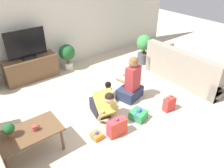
% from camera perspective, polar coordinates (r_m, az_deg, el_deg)
% --- Properties ---
extents(ground_plane, '(16.00, 16.00, 0.00)m').
position_cam_1_polar(ground_plane, '(4.36, -0.76, -8.23)').
color(ground_plane, beige).
extents(wall_back, '(8.40, 0.06, 2.60)m').
position_cam_1_polar(wall_back, '(5.88, -17.11, 15.42)').
color(wall_back, beige).
rests_on(wall_back, ground_plane).
extents(sofa_right, '(0.92, 2.02, 0.84)m').
position_cam_1_polar(sofa_right, '(5.71, 18.97, 3.67)').
color(sofa_right, gray).
rests_on(sofa_right, ground_plane).
extents(coffee_table, '(0.96, 0.56, 0.45)m').
position_cam_1_polar(coffee_table, '(3.62, -20.83, -12.18)').
color(coffee_table, brown).
rests_on(coffee_table, ground_plane).
extents(tv_console, '(1.26, 0.41, 0.58)m').
position_cam_1_polar(tv_console, '(5.79, -20.31, 3.79)').
color(tv_console, brown).
rests_on(tv_console, ground_plane).
extents(tv, '(0.93, 0.20, 0.70)m').
position_cam_1_polar(tv, '(5.56, -21.44, 9.28)').
color(tv, black).
rests_on(tv, tv_console).
extents(potted_plant_back_right, '(0.42, 0.42, 0.70)m').
position_cam_1_polar(potted_plant_back_right, '(6.00, -11.64, 7.67)').
color(potted_plant_back_right, beige).
rests_on(potted_plant_back_right, ground_plane).
extents(potted_plant_corner_right, '(0.44, 0.44, 0.83)m').
position_cam_1_polar(potted_plant_corner_right, '(6.29, 8.39, 9.49)').
color(potted_plant_corner_right, '#4C4C51').
rests_on(potted_plant_corner_right, ground_plane).
extents(person_kneeling, '(0.46, 0.78, 0.74)m').
position_cam_1_polar(person_kneeling, '(4.11, -2.26, -5.40)').
color(person_kneeling, '#23232D').
rests_on(person_kneeling, ground_plane).
extents(person_sitting, '(0.60, 0.56, 0.99)m').
position_cam_1_polar(person_sitting, '(4.68, 5.06, 0.19)').
color(person_sitting, '#283351').
rests_on(person_sitting, ground_plane).
extents(dog, '(0.31, 0.43, 0.34)m').
position_cam_1_polar(dog, '(4.71, -0.88, -1.45)').
color(dog, black).
rests_on(dog, ground_plane).
extents(gift_box_a, '(0.35, 0.18, 0.37)m').
position_cam_1_polar(gift_box_a, '(3.87, 1.29, -11.22)').
color(gift_box_a, red).
rests_on(gift_box_a, ground_plane).
extents(gift_box_b, '(0.34, 0.34, 0.25)m').
position_cam_1_polar(gift_box_b, '(4.27, 6.92, -7.95)').
color(gift_box_b, '#2D934C').
rests_on(gift_box_b, ground_plane).
extents(gift_box_c, '(0.18, 0.19, 0.15)m').
position_cam_1_polar(gift_box_c, '(3.88, -4.04, -13.33)').
color(gift_box_c, orange).
rests_on(gift_box_c, ground_plane).
extents(gift_bag_a, '(0.25, 0.17, 0.31)m').
position_cam_1_polar(gift_bag_a, '(4.57, 14.72, -5.07)').
color(gift_bag_a, red).
rests_on(gift_bag_a, ground_plane).
extents(mug, '(0.12, 0.08, 0.09)m').
position_cam_1_polar(mug, '(3.55, -19.46, -10.76)').
color(mug, '#B23D38').
rests_on(mug, coffee_table).
extents(tabletop_plant, '(0.17, 0.17, 0.22)m').
position_cam_1_polar(tabletop_plant, '(3.54, -25.35, -10.69)').
color(tabletop_plant, '#A36042').
rests_on(tabletop_plant, coffee_table).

